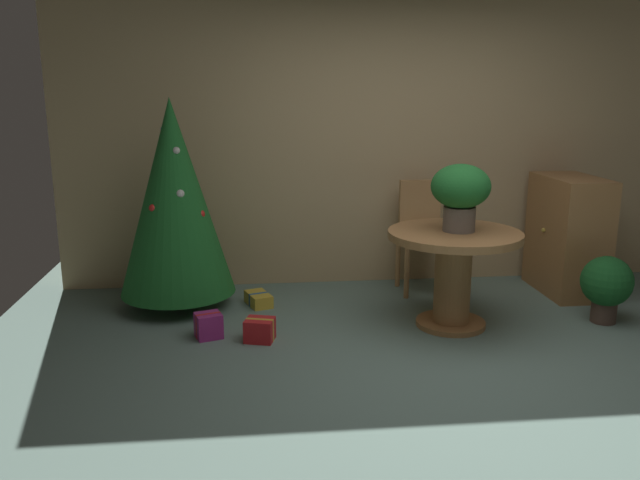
# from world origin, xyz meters

# --- Properties ---
(ground_plane) EXTENTS (6.60, 6.60, 0.00)m
(ground_plane) POSITION_xyz_m (0.00, 0.00, 0.00)
(ground_plane) COLOR slate
(back_wall_panel) EXTENTS (6.00, 0.10, 2.60)m
(back_wall_panel) POSITION_xyz_m (0.00, 2.20, 1.30)
(back_wall_panel) COLOR tan
(back_wall_panel) RESTS_ON ground_plane
(round_dining_table) EXTENTS (1.00, 1.00, 0.75)m
(round_dining_table) POSITION_xyz_m (0.23, 0.91, 0.50)
(round_dining_table) COLOR #9E6B3D
(round_dining_table) RESTS_ON ground_plane
(flower_vase) EXTENTS (0.44, 0.44, 0.50)m
(flower_vase) POSITION_xyz_m (0.26, 0.91, 1.05)
(flower_vase) COLOR #665B51
(flower_vase) RESTS_ON round_dining_table
(wooden_chair_far) EXTENTS (0.41, 0.39, 0.98)m
(wooden_chair_far) POSITION_xyz_m (0.23, 1.84, 0.56)
(wooden_chair_far) COLOR #B27F4C
(wooden_chair_far) RESTS_ON ground_plane
(holiday_tree) EXTENTS (0.94, 0.94, 1.72)m
(holiday_tree) POSITION_xyz_m (-1.90, 1.58, 0.92)
(holiday_tree) COLOR brown
(holiday_tree) RESTS_ON ground_plane
(gift_box_purple) EXTENTS (0.23, 0.22, 0.18)m
(gift_box_purple) POSITION_xyz_m (-1.61, 0.85, 0.09)
(gift_box_purple) COLOR #9E287A
(gift_box_purple) RESTS_ON ground_plane
(gift_box_red) EXTENTS (0.24, 0.22, 0.17)m
(gift_box_red) POSITION_xyz_m (-1.24, 0.75, 0.08)
(gift_box_red) COLOR red
(gift_box_red) RESTS_ON ground_plane
(gift_box_gold) EXTENTS (0.25, 0.32, 0.10)m
(gift_box_gold) POSITION_xyz_m (-1.24, 1.54, 0.05)
(gift_box_gold) COLOR gold
(gift_box_gold) RESTS_ON ground_plane
(wooden_cabinet) EXTENTS (0.47, 0.81, 1.04)m
(wooden_cabinet) POSITION_xyz_m (1.49, 1.64, 0.52)
(wooden_cabinet) COLOR #9E6B3D
(wooden_cabinet) RESTS_ON ground_plane
(potted_plant) EXTENTS (0.39, 0.39, 0.53)m
(potted_plant) POSITION_xyz_m (1.44, 0.86, 0.31)
(potted_plant) COLOR #4C382D
(potted_plant) RESTS_ON ground_plane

